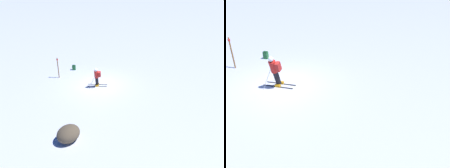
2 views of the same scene
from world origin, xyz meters
TOP-DOWN VIEW (x-y plane):
  - ground_plane at (0.00, 0.00)m, footprint 300.00×300.00m
  - skier at (0.38, 0.15)m, footprint 1.46×1.65m
  - spare_backpack at (-1.17, -3.99)m, footprint 0.33×0.37m
  - exposed_boulder_0 at (6.44, 2.95)m, footprint 1.39×1.18m
  - trail_marker at (0.93, -3.83)m, footprint 0.13×0.13m

SIDE VIEW (x-z plane):
  - ground_plane at x=0.00m, z-range 0.00..0.00m
  - spare_backpack at x=-1.17m, z-range -0.01..0.49m
  - exposed_boulder_0 at x=6.44m, z-range 0.00..0.90m
  - skier at x=0.38m, z-range 0.08..1.84m
  - trail_marker at x=0.93m, z-range 0.09..1.98m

